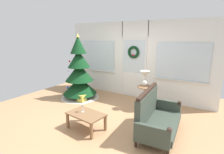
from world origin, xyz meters
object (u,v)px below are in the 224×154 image
at_px(christmas_tree, 79,75).
at_px(table_lamp, 145,76).
at_px(settee_sofa, 155,116).
at_px(side_table, 146,93).
at_px(wine_glass, 83,106).
at_px(gift_box, 82,98).
at_px(coffee_table, 86,116).

xyz_separation_m(christmas_tree, table_lamp, (2.21, 0.29, 0.17)).
xyz_separation_m(settee_sofa, side_table, (-0.65, 1.10, 0.10)).
xyz_separation_m(wine_glass, gift_box, (-1.11, 1.22, -0.40)).
xyz_separation_m(side_table, wine_glass, (-0.84, -1.76, 0.04)).
bearing_deg(coffee_table, side_table, 68.03).
xyz_separation_m(coffee_table, wine_glass, (-0.12, 0.03, 0.20)).
bearing_deg(christmas_tree, settee_sofa, -16.37).
relative_size(christmas_tree, settee_sofa, 1.39).
relative_size(side_table, table_lamp, 1.53).
xyz_separation_m(table_lamp, gift_box, (-1.88, -0.58, -0.84)).
xyz_separation_m(settee_sofa, coffee_table, (-1.37, -0.68, -0.05)).
xyz_separation_m(table_lamp, wine_glass, (-0.78, -1.80, -0.43)).
height_order(christmas_tree, coffee_table, christmas_tree).
relative_size(christmas_tree, wine_glass, 11.07).
bearing_deg(settee_sofa, coffee_table, -153.52).
distance_m(wine_glass, gift_box, 1.70).
bearing_deg(table_lamp, gift_box, -162.93).
xyz_separation_m(settee_sofa, gift_box, (-2.59, 0.57, -0.26)).
bearing_deg(settee_sofa, table_lamp, 121.80).
relative_size(settee_sofa, wine_glass, 7.98).
distance_m(settee_sofa, table_lamp, 1.47).
bearing_deg(settee_sofa, side_table, 120.46).
height_order(settee_sofa, coffee_table, settee_sofa).
height_order(table_lamp, gift_box, table_lamp).
relative_size(settee_sofa, side_table, 2.32).
distance_m(side_table, coffee_table, 1.93).
bearing_deg(wine_glass, coffee_table, -13.26).
relative_size(coffee_table, gift_box, 3.81).
relative_size(table_lamp, coffee_table, 0.49).
bearing_deg(wine_glass, christmas_tree, 133.48).
xyz_separation_m(christmas_tree, wine_glass, (1.44, -1.51, -0.26)).
distance_m(christmas_tree, table_lamp, 2.24).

